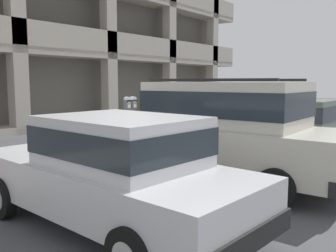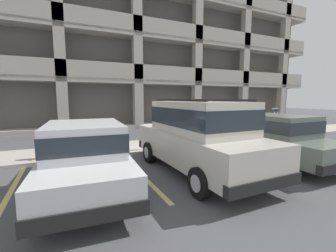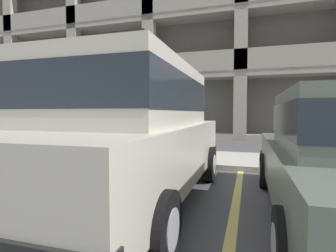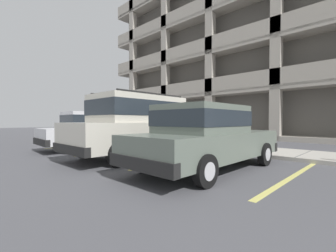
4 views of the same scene
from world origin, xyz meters
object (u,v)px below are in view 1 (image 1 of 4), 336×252
object	(u,v)px
dark_hatchback	(281,128)
parking_meter_near	(130,112)
silver_suv	(223,128)
red_sedan	(112,169)
parking_meter_far	(244,103)

from	to	relation	value
dark_hatchback	parking_meter_near	xyz separation A→B (m)	(-2.54, 2.78, 0.41)
silver_suv	red_sedan	world-z (taller)	silver_suv
silver_suv	dark_hatchback	size ratio (longest dim) A/B	1.07
red_sedan	parking_meter_far	bearing A→B (deg)	19.81
red_sedan	dark_hatchback	size ratio (longest dim) A/B	1.02
red_sedan	parking_meter_far	distance (m)	9.47
parking_meter_near	parking_meter_far	distance (m)	5.96
silver_suv	dark_hatchback	world-z (taller)	silver_suv
dark_hatchback	red_sedan	bearing A→B (deg)	178.42
silver_suv	parking_meter_far	xyz separation A→B (m)	(6.13, 2.63, 0.12)
red_sedan	dark_hatchback	bearing A→B (deg)	2.34
dark_hatchback	parking_meter_far	xyz separation A→B (m)	(3.42, 2.75, 0.39)
red_sedan	parking_meter_far	size ratio (longest dim) A/B	3.14
silver_suv	parking_meter_near	distance (m)	2.67
dark_hatchback	parking_meter_far	world-z (taller)	parking_meter_far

